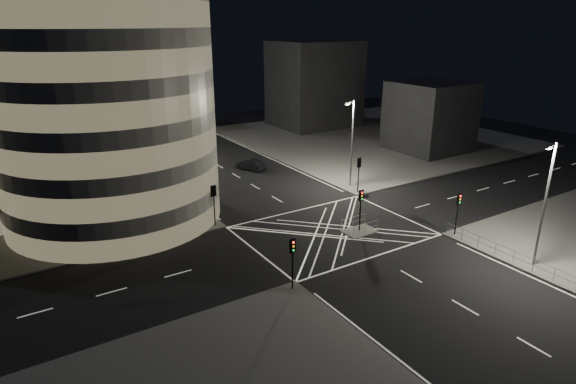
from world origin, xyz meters
TOP-DOWN VIEW (x-y plane):
  - ground at (0.00, 0.00)m, footprint 120.00×120.00m
  - sidewalk_far_right at (29.00, 27.00)m, footprint 42.00×42.00m
  - central_island at (2.00, -1.50)m, footprint 3.00×2.00m
  - office_tower_curved at (-20.74, 18.74)m, footprint 30.00×29.00m
  - office_block_rear at (-22.00, 42.00)m, footprint 24.00×16.00m
  - building_right_far at (26.00, 40.00)m, footprint 14.00×12.00m
  - building_right_near at (30.00, 16.00)m, footprint 10.00×10.00m
  - building_far_end at (-4.00, 58.00)m, footprint 18.00×8.00m
  - tree_a at (-10.50, 9.00)m, footprint 3.91×3.91m
  - tree_b at (-10.50, 15.00)m, footprint 4.58×4.58m
  - tree_c at (-10.50, 21.00)m, footprint 3.81×3.81m
  - tree_d at (-10.50, 27.00)m, footprint 5.62×5.62m
  - tree_e at (-10.50, 33.00)m, footprint 4.51×4.51m
  - traffic_signal_fl at (-8.80, 6.80)m, footprint 0.55×0.22m
  - traffic_signal_nl at (-8.80, -6.80)m, footprint 0.55×0.22m
  - traffic_signal_fr at (8.80, 6.80)m, footprint 0.55×0.22m
  - traffic_signal_nr at (8.80, -6.80)m, footprint 0.55×0.22m
  - traffic_signal_island at (2.00, -1.50)m, footprint 0.55×0.22m
  - street_lamp_left_near at (-9.44, 12.00)m, footprint 1.25×0.25m
  - street_lamp_left_far at (-9.44, 30.00)m, footprint 1.25×0.25m
  - street_lamp_right_far at (9.44, 9.00)m, footprint 1.25×0.25m
  - street_lamp_right_near at (9.44, -14.00)m, footprint 1.25×0.25m
  - railing_near_right at (8.30, -12.15)m, footprint 0.06×11.70m
  - railing_island_south at (2.00, -2.40)m, footprint 2.80×0.06m
  - railing_island_north at (2.00, -0.60)m, footprint 2.80×0.06m
  - sedan at (2.78, 21.23)m, footprint 2.88×4.34m

SIDE VIEW (x-z plane):
  - ground at x=0.00m, z-range 0.00..0.00m
  - sidewalk_far_right at x=29.00m, z-range 0.00..0.15m
  - central_island at x=2.00m, z-range 0.00..0.15m
  - sedan at x=2.78m, z-range 0.00..1.35m
  - railing_near_right at x=8.30m, z-range 0.15..1.25m
  - railing_island_south at x=2.00m, z-range 0.15..1.25m
  - railing_island_north at x=2.00m, z-range 0.15..1.25m
  - traffic_signal_fl at x=-8.80m, z-range 0.91..4.91m
  - traffic_signal_nl at x=-8.80m, z-range 0.91..4.91m
  - traffic_signal_fr at x=8.80m, z-range 0.91..4.91m
  - traffic_signal_nr at x=8.80m, z-range 0.91..4.91m
  - traffic_signal_island at x=2.00m, z-range 0.91..4.91m
  - tree_e at x=-10.50m, z-range 0.82..7.37m
  - tree_a at x=-10.50m, z-range 1.25..7.98m
  - tree_c at x=-10.50m, z-range 1.36..8.18m
  - tree_b at x=-10.50m, z-range 1.28..8.82m
  - building_right_near at x=30.00m, z-range 0.15..10.15m
  - street_lamp_left_near at x=-9.44m, z-range 0.54..10.54m
  - street_lamp_left_far at x=-9.44m, z-range 0.54..10.54m
  - street_lamp_right_far at x=9.44m, z-range 0.54..10.54m
  - street_lamp_right_near at x=9.44m, z-range 0.54..10.54m
  - tree_d at x=-10.50m, z-range 1.25..9.91m
  - building_right_far at x=26.00m, z-range 0.15..15.15m
  - building_far_end at x=-4.00m, z-range 0.00..18.00m
  - office_block_rear at x=-22.00m, z-range 0.15..22.15m
  - office_tower_curved at x=-20.74m, z-range -0.95..26.25m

